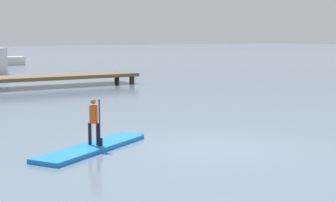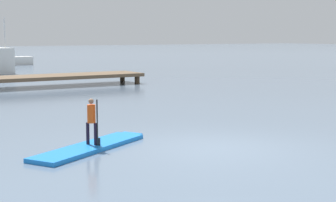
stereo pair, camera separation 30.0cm
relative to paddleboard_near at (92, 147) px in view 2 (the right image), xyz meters
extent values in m
plane|color=slate|center=(2.45, -1.47, -0.05)|extent=(240.00, 240.00, 0.00)
cube|color=blue|center=(-0.06, -0.04, 0.00)|extent=(3.41, 2.40, 0.10)
cube|color=blue|center=(1.49, 0.84, 0.00)|extent=(0.48, 0.61, 0.09)
cylinder|color=black|center=(-0.04, 0.10, 0.31)|extent=(0.08, 0.08, 0.52)
cylinder|color=black|center=(0.07, -0.09, 0.31)|extent=(0.08, 0.08, 0.52)
cylinder|color=#E54C14|center=(0.01, 0.01, 0.78)|extent=(0.26, 0.26, 0.43)
sphere|color=#8C664C|center=(0.01, 0.01, 1.08)|extent=(0.12, 0.12, 0.12)
cylinder|color=black|center=(0.09, -0.14, 0.59)|extent=(0.03, 0.03, 1.08)
cube|color=black|center=(0.09, -0.14, 0.14)|extent=(0.09, 0.14, 0.18)
cube|color=silver|center=(7.52, 36.20, 0.32)|extent=(5.09, 1.43, 0.75)
cube|color=#B2AD9E|center=(7.31, 36.21, 1.08)|extent=(2.15, 1.09, 0.77)
cylinder|color=silver|center=(7.73, 36.19, 2.80)|extent=(0.12, 0.12, 2.68)
cube|color=brown|center=(4.51, 15.08, 0.45)|extent=(9.57, 2.37, 0.18)
cylinder|color=#473828|center=(9.00, 14.19, 0.24)|extent=(0.28, 0.28, 0.59)
cylinder|color=#473828|center=(9.00, 15.96, 0.24)|extent=(0.28, 0.28, 0.59)
camera|label=1|loc=(-5.16, -11.04, 2.59)|focal=56.33mm
camera|label=2|loc=(-4.91, -11.20, 2.59)|focal=56.33mm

